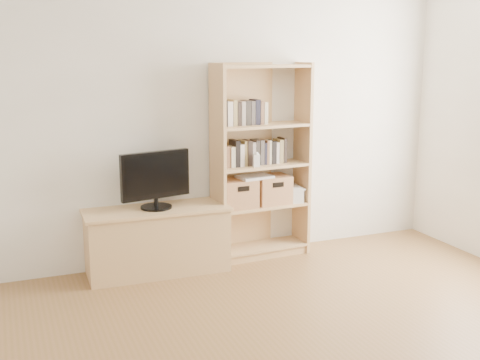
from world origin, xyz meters
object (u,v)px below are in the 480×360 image
television (155,180)px  basket_left (238,193)px  bookshelf (261,162)px  laptop (255,177)px  baby_monitor (257,161)px  tv_stand (157,242)px  basket_right (272,189)px

television → basket_left: bearing=-8.7°
bookshelf → laptop: bearing=-164.8°
basket_left → baby_monitor: bearing=-31.7°
tv_stand → laptop: bearing=3.8°
tv_stand → bookshelf: 1.18m
basket_left → laptop: laptop is taller
television → basket_left: 0.79m
tv_stand → basket_right: bearing=4.9°
bookshelf → basket_left: 0.36m
laptop → basket_left: bearing=170.8°
television → basket_right: bearing=-8.6°
bookshelf → television: 1.01m
bookshelf → basket_right: bearing=-2.6°
tv_stand → basket_left: size_ratio=3.82×
tv_stand → laptop: 1.05m
television → basket_left: (0.77, 0.04, -0.19)m
basket_right → laptop: laptop is taller
basket_right → laptop: size_ratio=1.03×
tv_stand → laptop: (0.93, 0.04, 0.49)m
bookshelf → laptop: 0.15m
basket_left → laptop: (0.16, -0.01, 0.14)m
bookshelf → basket_right: size_ratio=5.65×
television → basket_right: (1.11, 0.07, -0.19)m
bookshelf → basket_right: bookshelf is taller
television → laptop: bearing=-9.6°
tv_stand → baby_monitor: bearing=-1.1°
baby_monitor → laptop: baby_monitor is taller
tv_stand → baby_monitor: baby_monitor is taller
baby_monitor → basket_right: size_ratio=0.35×
baby_monitor → basket_left: 0.35m
baby_monitor → basket_right: 0.38m
baby_monitor → laptop: 0.18m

